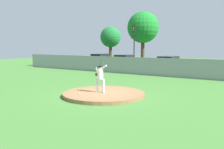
{
  "coord_description": "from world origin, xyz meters",
  "views": [
    {
      "loc": [
        7.56,
        -10.59,
        2.76
      ],
      "look_at": [
        -0.53,
        1.64,
        1.0
      ],
      "focal_mm": 37.82,
      "sensor_mm": 36.0,
      "label": 1
    }
  ],
  "objects_px": {
    "pitcher_youth": "(100,76)",
    "parked_car_burgundy": "(124,62)",
    "parked_car_charcoal": "(101,61)",
    "parked_car_navy": "(168,64)",
    "baseball": "(79,94)",
    "traffic_light_near": "(134,39)"
  },
  "relations": [
    {
      "from": "parked_car_burgundy",
      "to": "parked_car_navy",
      "type": "relative_size",
      "value": 1.0
    },
    {
      "from": "parked_car_charcoal",
      "to": "traffic_light_near",
      "type": "height_order",
      "value": "traffic_light_near"
    },
    {
      "from": "pitcher_youth",
      "to": "baseball",
      "type": "xyz_separation_m",
      "value": [
        -0.58,
        -1.1,
        -0.89
      ]
    },
    {
      "from": "traffic_light_near",
      "to": "pitcher_youth",
      "type": "bearing_deg",
      "value": -67.13
    },
    {
      "from": "parked_car_burgundy",
      "to": "parked_car_charcoal",
      "type": "relative_size",
      "value": 0.98
    },
    {
      "from": "pitcher_youth",
      "to": "baseball",
      "type": "distance_m",
      "value": 1.52
    },
    {
      "from": "parked_car_charcoal",
      "to": "parked_car_navy",
      "type": "height_order",
      "value": "parked_car_charcoal"
    },
    {
      "from": "parked_car_navy",
      "to": "parked_car_charcoal",
      "type": "bearing_deg",
      "value": 175.65
    },
    {
      "from": "parked_car_navy",
      "to": "traffic_light_near",
      "type": "xyz_separation_m",
      "value": [
        -6.47,
        4.11,
        2.99
      ]
    },
    {
      "from": "parked_car_charcoal",
      "to": "traffic_light_near",
      "type": "relative_size",
      "value": 0.81
    },
    {
      "from": "parked_car_burgundy",
      "to": "pitcher_youth",
      "type": "bearing_deg",
      "value": -64.41
    },
    {
      "from": "pitcher_youth",
      "to": "traffic_light_near",
      "type": "xyz_separation_m",
      "value": [
        -7.75,
        18.38,
        2.68
      ]
    },
    {
      "from": "pitcher_youth",
      "to": "traffic_light_near",
      "type": "distance_m",
      "value": 20.13
    },
    {
      "from": "parked_car_navy",
      "to": "traffic_light_near",
      "type": "height_order",
      "value": "traffic_light_near"
    },
    {
      "from": "baseball",
      "to": "parked_car_burgundy",
      "type": "xyz_separation_m",
      "value": [
        -6.28,
        15.41,
        0.6
      ]
    },
    {
      "from": "pitcher_youth",
      "to": "parked_car_charcoal",
      "type": "xyz_separation_m",
      "value": [
        -10.94,
        15.0,
        -0.28
      ]
    },
    {
      "from": "baseball",
      "to": "traffic_light_near",
      "type": "xyz_separation_m",
      "value": [
        -7.18,
        19.48,
        3.57
      ]
    },
    {
      "from": "pitcher_youth",
      "to": "parked_car_burgundy",
      "type": "xyz_separation_m",
      "value": [
        -6.85,
        14.31,
        -0.29
      ]
    },
    {
      "from": "pitcher_youth",
      "to": "parked_car_navy",
      "type": "relative_size",
      "value": 0.35
    },
    {
      "from": "parked_car_burgundy",
      "to": "parked_car_charcoal",
      "type": "xyz_separation_m",
      "value": [
        -4.08,
        0.69,
        0.01
      ]
    },
    {
      "from": "baseball",
      "to": "parked_car_burgundy",
      "type": "distance_m",
      "value": 16.65
    },
    {
      "from": "baseball",
      "to": "parked_car_burgundy",
      "type": "relative_size",
      "value": 0.02
    }
  ]
}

